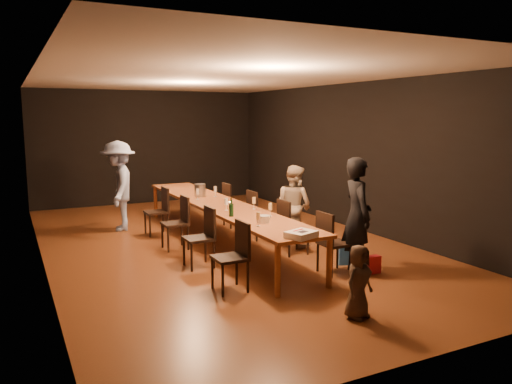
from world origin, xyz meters
name	(u,v)px	position (x,y,z in m)	size (l,w,h in m)	color
ground	(220,243)	(0.00, 0.00, 0.00)	(10.00, 10.00, 0.00)	#4E2A13
room_shell	(219,130)	(0.00, 0.00, 2.08)	(6.04, 10.04, 3.02)	black
table	(220,206)	(0.00, 0.00, 0.70)	(0.90, 6.00, 0.75)	brown
chair_right_0	(335,243)	(0.85, -2.40, 0.47)	(0.42, 0.42, 0.93)	black
chair_right_1	(293,227)	(0.85, -1.20, 0.47)	(0.42, 0.42, 0.93)	black
chair_right_2	(261,214)	(0.85, 0.00, 0.47)	(0.42, 0.42, 0.93)	black
chair_right_3	(235,205)	(0.85, 1.20, 0.47)	(0.42, 0.42, 0.93)	black
chair_left_0	(230,257)	(-0.85, -2.40, 0.47)	(0.42, 0.42, 0.93)	black
chair_left_1	(198,238)	(-0.85, -1.20, 0.47)	(0.42, 0.42, 0.93)	black
chair_left_2	(175,223)	(-0.85, 0.00, 0.47)	(0.42, 0.42, 0.93)	black
chair_left_3	(156,211)	(-0.85, 1.20, 0.47)	(0.42, 0.42, 0.93)	black
woman_birthday	(357,216)	(1.15, -2.52, 0.87)	(0.63, 0.41, 1.73)	black
woman_tan	(294,206)	(1.15, -0.72, 0.73)	(0.71, 0.55, 1.46)	#C7AE95
man_blue	(119,186)	(-1.41, 1.95, 0.92)	(1.18, 0.68, 1.83)	#869BCF
child	(358,282)	(0.11, -3.89, 0.43)	(0.42, 0.27, 0.86)	#463327
gift_bag_red	(373,265)	(1.35, -2.67, 0.13)	(0.22, 0.12, 0.26)	red
gift_bag_blue	(345,255)	(1.27, -2.10, 0.15)	(0.24, 0.16, 0.29)	#2A64B6
birthday_cake	(301,234)	(-0.05, -2.90, 0.79)	(0.45, 0.40, 0.09)	white
plate_stack	(263,219)	(-0.06, -1.84, 0.80)	(0.19, 0.19, 0.11)	silver
champagne_bottle	(231,207)	(-0.30, -1.21, 0.90)	(0.07, 0.07, 0.31)	black
ice_bucket	(200,190)	(-0.04, 0.92, 0.87)	(0.22, 0.22, 0.25)	#A9AAAE
wineglass_0	(258,219)	(-0.24, -2.04, 0.85)	(0.06, 0.06, 0.21)	beige
wineglass_1	(270,210)	(0.27, -1.45, 0.85)	(0.06, 0.06, 0.21)	beige
wineglass_2	(226,204)	(-0.17, -0.70, 0.85)	(0.06, 0.06, 0.21)	silver
wineglass_3	(254,203)	(0.30, -0.80, 0.85)	(0.06, 0.06, 0.21)	beige
wineglass_4	(197,194)	(-0.21, 0.59, 0.85)	(0.06, 0.06, 0.21)	silver
wineglass_5	(215,191)	(0.22, 0.74, 0.85)	(0.06, 0.06, 0.21)	silver
tealight_near	(269,218)	(0.15, -1.63, 0.77)	(0.05, 0.05, 0.03)	#B2B7B2
tealight_mid	(230,203)	(0.15, -0.12, 0.77)	(0.05, 0.05, 0.03)	#B2B7B2
tealight_far	(198,191)	(0.15, 1.56, 0.77)	(0.05, 0.05, 0.03)	#B2B7B2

